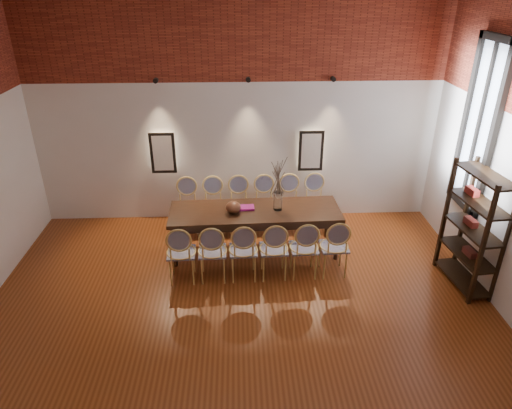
{
  "coord_description": "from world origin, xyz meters",
  "views": [
    {
      "loc": [
        0.01,
        -4.14,
        4.09
      ],
      "look_at": [
        0.26,
        1.86,
        1.05
      ],
      "focal_mm": 32.0,
      "sensor_mm": 36.0,
      "label": 1
    }
  ],
  "objects_px": {
    "shelving_rack": "(473,229)",
    "dining_table": "(255,230)",
    "chair_far_d": "(265,205)",
    "book": "(246,208)",
    "chair_near_c": "(243,250)",
    "chair_near_d": "(274,249)",
    "chair_near_b": "(212,251)",
    "chair_near_e": "(304,247)",
    "chair_far_b": "(213,207)",
    "chair_far_a": "(187,208)",
    "chair_far_f": "(316,203)",
    "chair_near_a": "(181,252)",
    "vase": "(278,201)",
    "chair_near_f": "(334,246)",
    "chair_far_e": "(290,204)",
    "bowl": "(233,207)",
    "chair_far_c": "(239,206)"
  },
  "relations": [
    {
      "from": "shelving_rack",
      "to": "dining_table",
      "type": "bearing_deg",
      "value": 155.42
    },
    {
      "from": "chair_far_d",
      "to": "book",
      "type": "relative_size",
      "value": 3.62
    },
    {
      "from": "chair_near_c",
      "to": "book",
      "type": "bearing_deg",
      "value": 83.7
    },
    {
      "from": "chair_near_d",
      "to": "chair_near_b",
      "type": "bearing_deg",
      "value": -180.0
    },
    {
      "from": "dining_table",
      "to": "chair_near_e",
      "type": "distance_m",
      "value": 0.99
    },
    {
      "from": "chair_far_b",
      "to": "book",
      "type": "xyz_separation_m",
      "value": [
        0.56,
        -0.63,
        0.3
      ]
    },
    {
      "from": "chair_far_a",
      "to": "dining_table",
      "type": "bearing_deg",
      "value": 147.62
    },
    {
      "from": "book",
      "to": "chair_far_f",
      "type": "bearing_deg",
      "value": 29.05
    },
    {
      "from": "book",
      "to": "chair_near_c",
      "type": "bearing_deg",
      "value": -94.45
    },
    {
      "from": "chair_near_a",
      "to": "chair_far_d",
      "type": "xyz_separation_m",
      "value": [
        1.31,
        1.47,
        0.0
      ]
    },
    {
      "from": "chair_far_b",
      "to": "vase",
      "type": "bearing_deg",
      "value": 145.48
    },
    {
      "from": "chair_near_b",
      "to": "chair_near_f",
      "type": "height_order",
      "value": "same"
    },
    {
      "from": "dining_table",
      "to": "book",
      "type": "distance_m",
      "value": 0.42
    },
    {
      "from": "chair_far_f",
      "to": "shelving_rack",
      "type": "xyz_separation_m",
      "value": [
        1.91,
        -1.75,
        0.43
      ]
    },
    {
      "from": "chair_far_e",
      "to": "book",
      "type": "relative_size",
      "value": 3.62
    },
    {
      "from": "vase",
      "to": "chair_far_a",
      "type": "bearing_deg",
      "value": 156.23
    },
    {
      "from": "chair_near_d",
      "to": "chair_far_d",
      "type": "relative_size",
      "value": 1.0
    },
    {
      "from": "chair_near_c",
      "to": "shelving_rack",
      "type": "bearing_deg",
      "value": -6.86
    },
    {
      "from": "chair_far_b",
      "to": "vase",
      "type": "relative_size",
      "value": 3.13
    },
    {
      "from": "dining_table",
      "to": "shelving_rack",
      "type": "relative_size",
      "value": 1.5
    },
    {
      "from": "chair_near_a",
      "to": "shelving_rack",
      "type": "height_order",
      "value": "shelving_rack"
    },
    {
      "from": "chair_near_c",
      "to": "vase",
      "type": "distance_m",
      "value": 1.02
    },
    {
      "from": "chair_far_b",
      "to": "chair_far_f",
      "type": "xyz_separation_m",
      "value": [
        1.8,
        0.06,
        0.0
      ]
    },
    {
      "from": "chair_near_c",
      "to": "chair_far_a",
      "type": "distance_m",
      "value": 1.69
    },
    {
      "from": "chair_far_f",
      "to": "chair_near_a",
      "type": "bearing_deg",
      "value": 32.38
    },
    {
      "from": "chair_near_a",
      "to": "bowl",
      "type": "xyz_separation_m",
      "value": [
        0.76,
        0.69,
        0.37
      ]
    },
    {
      "from": "chair_near_e",
      "to": "book",
      "type": "xyz_separation_m",
      "value": [
        -0.84,
        0.75,
        0.3
      ]
    },
    {
      "from": "chair_near_c",
      "to": "bowl",
      "type": "relative_size",
      "value": 3.92
    },
    {
      "from": "chair_near_c",
      "to": "chair_near_f",
      "type": "distance_m",
      "value": 1.35
    },
    {
      "from": "dining_table",
      "to": "vase",
      "type": "bearing_deg",
      "value": -0.0
    },
    {
      "from": "book",
      "to": "chair_far_a",
      "type": "bearing_deg",
      "value": 148.48
    },
    {
      "from": "chair_far_a",
      "to": "chair_far_e",
      "type": "bearing_deg",
      "value": 180.0
    },
    {
      "from": "chair_near_c",
      "to": "chair_near_d",
      "type": "relative_size",
      "value": 1.0
    },
    {
      "from": "chair_near_d",
      "to": "chair_far_f",
      "type": "xyz_separation_m",
      "value": [
        0.85,
        1.46,
        0.0
      ]
    },
    {
      "from": "dining_table",
      "to": "chair_near_c",
      "type": "bearing_deg",
      "value": -107.5
    },
    {
      "from": "dining_table",
      "to": "chair_near_e",
      "type": "height_order",
      "value": "chair_near_e"
    },
    {
      "from": "chair_far_a",
      "to": "chair_far_e",
      "type": "distance_m",
      "value": 1.8
    },
    {
      "from": "chair_far_a",
      "to": "chair_near_b",
      "type": "bearing_deg",
      "value": 107.5
    },
    {
      "from": "chair_near_f",
      "to": "chair_far_c",
      "type": "bearing_deg",
      "value": 133.41
    },
    {
      "from": "dining_table",
      "to": "vase",
      "type": "distance_m",
      "value": 0.64
    },
    {
      "from": "chair_near_f",
      "to": "vase",
      "type": "xyz_separation_m",
      "value": [
        -0.79,
        0.69,
        0.43
      ]
    },
    {
      "from": "chair_far_d",
      "to": "chair_far_e",
      "type": "bearing_deg",
      "value": 180.0
    },
    {
      "from": "chair_near_e",
      "to": "vase",
      "type": "height_order",
      "value": "vase"
    },
    {
      "from": "chair_far_b",
      "to": "shelving_rack",
      "type": "relative_size",
      "value": 0.52
    },
    {
      "from": "chair_near_b",
      "to": "shelving_rack",
      "type": "relative_size",
      "value": 0.52
    },
    {
      "from": "book",
      "to": "shelving_rack",
      "type": "bearing_deg",
      "value": -18.6
    },
    {
      "from": "chair_near_a",
      "to": "shelving_rack",
      "type": "xyz_separation_m",
      "value": [
        4.12,
        -0.25,
        0.43
      ]
    },
    {
      "from": "chair_far_c",
      "to": "book",
      "type": "bearing_deg",
      "value": 97.53
    },
    {
      "from": "vase",
      "to": "book",
      "type": "distance_m",
      "value": 0.52
    },
    {
      "from": "chair_near_e",
      "to": "chair_far_c",
      "type": "height_order",
      "value": "same"
    }
  ]
}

